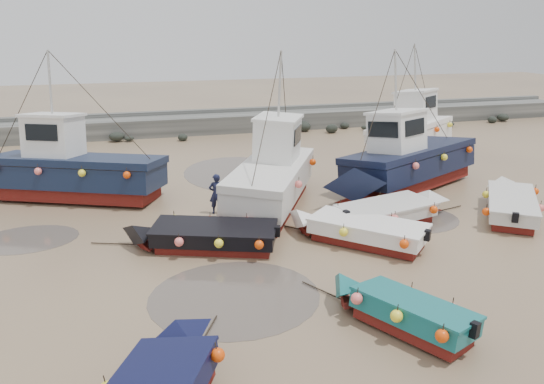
{
  "coord_description": "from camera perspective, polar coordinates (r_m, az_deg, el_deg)",
  "views": [
    {
      "loc": [
        -4.74,
        -14.82,
        7.13
      ],
      "look_at": [
        0.33,
        2.83,
        1.4
      ],
      "focal_mm": 35.0,
      "sensor_mm": 36.0,
      "label": 1
    }
  ],
  "objects": [
    {
      "name": "dinghy_6",
      "position": [
        18.49,
        9.19,
        -3.77
      ],
      "size": [
        4.93,
        5.02,
        1.43
      ],
      "rotation": [
        0.0,
        0.0,
        0.77
      ],
      "color": "#650C0B",
      "rests_on": "ground"
    },
    {
      "name": "dinghy_2",
      "position": [
        13.67,
        13.54,
        -11.89
      ],
      "size": [
        3.0,
        4.82,
        1.43
      ],
      "rotation": [
        0.0,
        0.0,
        0.49
      ],
      "color": "#650C0B",
      "rests_on": "ground"
    },
    {
      "name": "puddle_d",
      "position": [
        27.12,
        -3.58,
        2.06
      ],
      "size": [
        5.58,
        5.58,
        0.01
      ],
      "primitive_type": "cylinder",
      "color": "#534A41",
      "rests_on": "ground"
    },
    {
      "name": "seawall",
      "position": [
        37.68,
        -8.57,
        7.21
      ],
      "size": [
        60.0,
        4.92,
        1.5
      ],
      "color": "slate",
      "rests_on": "ground"
    },
    {
      "name": "puddle_a",
      "position": [
        14.98,
        -4.05,
        -11.12
      ],
      "size": [
        4.77,
        4.77,
        0.01
      ],
      "primitive_type": "cylinder",
      "color": "#534A41",
      "rests_on": "ground"
    },
    {
      "name": "ground",
      "position": [
        17.11,
        1.56,
        -7.3
      ],
      "size": [
        120.0,
        120.0,
        0.0
      ],
      "primitive_type": "plane",
      "color": "#947B58",
      "rests_on": "ground"
    },
    {
      "name": "cabin_boat_2",
      "position": [
        24.66,
        14.08,
        3.2
      ],
      "size": [
        9.91,
        6.12,
        6.22
      ],
      "rotation": [
        0.0,
        0.0,
        2.03
      ],
      "color": "#650C0B",
      "rests_on": "ground"
    },
    {
      "name": "puddle_b",
      "position": [
        21.35,
        14.97,
        -2.78
      ],
      "size": [
        3.54,
        3.54,
        0.01
      ],
      "primitive_type": "cylinder",
      "color": "#534A41",
      "rests_on": "ground"
    },
    {
      "name": "cabin_boat_3",
      "position": [
        32.37,
        15.31,
        6.47
      ],
      "size": [
        8.39,
        6.48,
        6.22
      ],
      "rotation": [
        0.0,
        0.0,
        -0.96
      ],
      "color": "#650C0B",
      "rests_on": "ground"
    },
    {
      "name": "dinghy_4",
      "position": [
        17.89,
        -7.35,
        -4.43
      ],
      "size": [
        6.25,
        3.3,
        1.43
      ],
      "rotation": [
        0.0,
        0.0,
        1.2
      ],
      "color": "#650C0B",
      "rests_on": "ground"
    },
    {
      "name": "cabin_boat_1",
      "position": [
        22.03,
        0.16,
        2.1
      ],
      "size": [
        5.97,
        9.34,
        6.22
      ],
      "rotation": [
        0.0,
        0.0,
        -0.5
      ],
      "color": "#650C0B",
      "rests_on": "ground"
    },
    {
      "name": "person",
      "position": [
        21.35,
        -5.94,
        -2.27
      ],
      "size": [
        0.6,
        0.4,
        1.63
      ],
      "primitive_type": "imported",
      "rotation": [
        0.0,
        0.0,
        3.15
      ],
      "color": "#151833",
      "rests_on": "ground"
    },
    {
      "name": "cabin_boat_0",
      "position": [
        24.43,
        -21.63,
        2.35
      ],
      "size": [
        10.03,
        5.87,
        6.22
      ],
      "rotation": [
        0.0,
        0.0,
        1.14
      ],
      "color": "#650C0B",
      "rests_on": "ground"
    },
    {
      "name": "dinghy_5",
      "position": [
        20.54,
        12.97,
        -1.82
      ],
      "size": [
        5.98,
        2.72,
        1.43
      ],
      "rotation": [
        0.0,
        0.0,
        -1.33
      ],
      "color": "#650C0B",
      "rests_on": "ground"
    },
    {
      "name": "puddle_c",
      "position": [
        20.57,
        -24.89,
        -4.63
      ],
      "size": [
        3.51,
        3.51,
        0.01
      ],
      "primitive_type": "cylinder",
      "color": "#534A41",
      "rests_on": "ground"
    },
    {
      "name": "dinghy_3",
      "position": [
        23.05,
        24.35,
        -0.89
      ],
      "size": [
        4.68,
        5.81,
        1.43
      ],
      "rotation": [
        0.0,
        0.0,
        -0.65
      ],
      "color": "#650C0B",
      "rests_on": "ground"
    }
  ]
}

